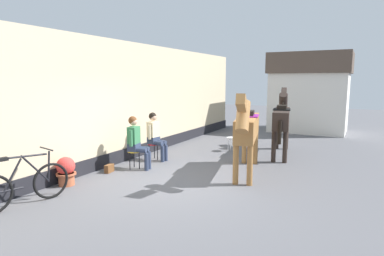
{
  "coord_description": "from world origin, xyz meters",
  "views": [
    {
      "loc": [
        3.6,
        -6.39,
        2.31
      ],
      "look_at": [
        -0.4,
        1.2,
        1.05
      ],
      "focal_mm": 30.53,
      "sensor_mm": 36.0,
      "label": 1
    }
  ],
  "objects_px": {
    "saddled_horse_near": "(247,128)",
    "satchel_bag": "(109,168)",
    "saddled_horse_far": "(282,118)",
    "leaning_bicycle": "(23,185)",
    "seated_visitor_far": "(155,134)",
    "flower_planter_near": "(66,171)",
    "spare_stool_white": "(231,139)",
    "seated_visitor_near": "(136,140)"
  },
  "relations": [
    {
      "from": "seated_visitor_far",
      "to": "saddled_horse_near",
      "type": "xyz_separation_m",
      "value": [
        2.81,
        -0.18,
        0.38
      ]
    },
    {
      "from": "leaning_bicycle",
      "to": "spare_stool_white",
      "type": "height_order",
      "value": "leaning_bicycle"
    },
    {
      "from": "seated_visitor_far",
      "to": "leaning_bicycle",
      "type": "xyz_separation_m",
      "value": [
        -0.16,
        -4.07,
        -0.38
      ]
    },
    {
      "from": "saddled_horse_near",
      "to": "leaning_bicycle",
      "type": "xyz_separation_m",
      "value": [
        -2.97,
        -3.89,
        -0.76
      ]
    },
    {
      "from": "flower_planter_near",
      "to": "satchel_bag",
      "type": "bearing_deg",
      "value": 83.81
    },
    {
      "from": "flower_planter_near",
      "to": "leaning_bicycle",
      "type": "height_order",
      "value": "leaning_bicycle"
    },
    {
      "from": "leaning_bicycle",
      "to": "seated_visitor_near",
      "type": "bearing_deg",
      "value": 84.93
    },
    {
      "from": "saddled_horse_far",
      "to": "leaning_bicycle",
      "type": "bearing_deg",
      "value": -116.24
    },
    {
      "from": "saddled_horse_near",
      "to": "spare_stool_white",
      "type": "bearing_deg",
      "value": 118.81
    },
    {
      "from": "saddled_horse_far",
      "to": "flower_planter_near",
      "type": "bearing_deg",
      "value": -123.31
    },
    {
      "from": "flower_planter_near",
      "to": "spare_stool_white",
      "type": "relative_size",
      "value": 1.39
    },
    {
      "from": "seated_visitor_far",
      "to": "saddled_horse_far",
      "type": "height_order",
      "value": "saddled_horse_far"
    },
    {
      "from": "seated_visitor_far",
      "to": "spare_stool_white",
      "type": "xyz_separation_m",
      "value": [
        1.53,
        2.15,
        -0.38
      ]
    },
    {
      "from": "seated_visitor_near",
      "to": "saddled_horse_far",
      "type": "distance_m",
      "value": 4.59
    },
    {
      "from": "spare_stool_white",
      "to": "seated_visitor_near",
      "type": "bearing_deg",
      "value": -113.97
    },
    {
      "from": "seated_visitor_far",
      "to": "leaning_bicycle",
      "type": "relative_size",
      "value": 0.8
    },
    {
      "from": "seated_visitor_near",
      "to": "spare_stool_white",
      "type": "bearing_deg",
      "value": 66.03
    },
    {
      "from": "saddled_horse_near",
      "to": "flower_planter_near",
      "type": "height_order",
      "value": "saddled_horse_near"
    },
    {
      "from": "seated_visitor_near",
      "to": "seated_visitor_far",
      "type": "distance_m",
      "value": 1.05
    },
    {
      "from": "seated_visitor_near",
      "to": "satchel_bag",
      "type": "distance_m",
      "value": 0.99
    },
    {
      "from": "seated_visitor_far",
      "to": "spare_stool_white",
      "type": "height_order",
      "value": "seated_visitor_far"
    },
    {
      "from": "seated_visitor_near",
      "to": "leaning_bicycle",
      "type": "height_order",
      "value": "seated_visitor_near"
    },
    {
      "from": "flower_planter_near",
      "to": "leaning_bicycle",
      "type": "relative_size",
      "value": 0.37
    },
    {
      "from": "saddled_horse_near",
      "to": "flower_planter_near",
      "type": "bearing_deg",
      "value": -140.45
    },
    {
      "from": "leaning_bicycle",
      "to": "satchel_bag",
      "type": "distance_m",
      "value": 2.46
    },
    {
      "from": "saddled_horse_far",
      "to": "leaning_bicycle",
      "type": "distance_m",
      "value": 7.32
    },
    {
      "from": "spare_stool_white",
      "to": "satchel_bag",
      "type": "height_order",
      "value": "spare_stool_white"
    },
    {
      "from": "saddled_horse_near",
      "to": "saddled_horse_far",
      "type": "relative_size",
      "value": 0.99
    },
    {
      "from": "seated_visitor_far",
      "to": "flower_planter_near",
      "type": "bearing_deg",
      "value": -98.64
    },
    {
      "from": "seated_visitor_near",
      "to": "leaning_bicycle",
      "type": "xyz_separation_m",
      "value": [
        -0.27,
        -3.03,
        -0.38
      ]
    },
    {
      "from": "seated_visitor_near",
      "to": "seated_visitor_far",
      "type": "bearing_deg",
      "value": 96.05
    },
    {
      "from": "seated_visitor_near",
      "to": "flower_planter_near",
      "type": "bearing_deg",
      "value": -106.66
    },
    {
      "from": "saddled_horse_far",
      "to": "spare_stool_white",
      "type": "height_order",
      "value": "saddled_horse_far"
    },
    {
      "from": "saddled_horse_far",
      "to": "satchel_bag",
      "type": "relative_size",
      "value": 10.61
    },
    {
      "from": "spare_stool_white",
      "to": "saddled_horse_near",
      "type": "bearing_deg",
      "value": -61.19
    },
    {
      "from": "seated_visitor_near",
      "to": "flower_planter_near",
      "type": "height_order",
      "value": "seated_visitor_near"
    },
    {
      "from": "flower_planter_near",
      "to": "satchel_bag",
      "type": "xyz_separation_m",
      "value": [
        0.13,
        1.23,
        -0.23
      ]
    },
    {
      "from": "saddled_horse_far",
      "to": "satchel_bag",
      "type": "xyz_separation_m",
      "value": [
        -3.36,
        -4.09,
        -1.06
      ]
    },
    {
      "from": "saddled_horse_near",
      "to": "satchel_bag",
      "type": "bearing_deg",
      "value": -154.97
    },
    {
      "from": "spare_stool_white",
      "to": "satchel_bag",
      "type": "xyz_separation_m",
      "value": [
        -1.83,
        -3.78,
        -0.3
      ]
    },
    {
      "from": "seated_visitor_far",
      "to": "saddled_horse_far",
      "type": "xyz_separation_m",
      "value": [
        3.06,
        2.46,
        0.38
      ]
    },
    {
      "from": "seated_visitor_far",
      "to": "satchel_bag",
      "type": "distance_m",
      "value": 1.79
    }
  ]
}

